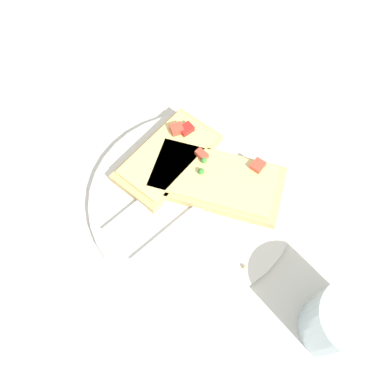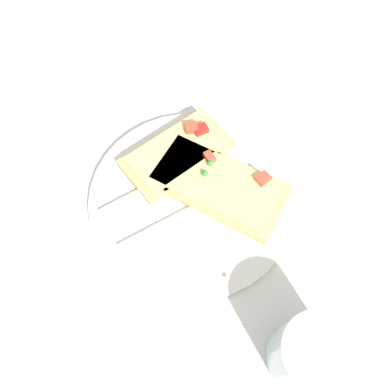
{
  "view_description": "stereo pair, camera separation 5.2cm",
  "coord_description": "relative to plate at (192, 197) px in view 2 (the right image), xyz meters",
  "views": [
    {
      "loc": [
        0.24,
        0.01,
        0.48
      ],
      "look_at": [
        0.0,
        0.0,
        0.02
      ],
      "focal_mm": 35.0,
      "sensor_mm": 36.0,
      "label": 1
    },
    {
      "loc": [
        0.23,
        0.06,
        0.48
      ],
      "look_at": [
        0.0,
        0.0,
        0.02
      ],
      "focal_mm": 35.0,
      "sensor_mm": 36.0,
      "label": 2
    }
  ],
  "objects": [
    {
      "name": "ground_plane",
      "position": [
        0.0,
        0.0,
        -0.01
      ],
      "size": [
        4.0,
        4.0,
        0.0
      ],
      "primitive_type": "plane",
      "color": "beige"
    },
    {
      "name": "plate",
      "position": [
        0.0,
        0.0,
        0.0
      ],
      "size": [
        0.29,
        0.29,
        0.01
      ],
      "color": "silver",
      "rests_on": "ground"
    },
    {
      "name": "fork",
      "position": [
        0.02,
        0.01,
        0.01
      ],
      "size": [
        0.15,
        0.15,
        0.01
      ],
      "rotation": [
        0.0,
        0.0,
        8.65
      ],
      "color": "silver",
      "rests_on": "plate"
    },
    {
      "name": "knife",
      "position": [
        0.0,
        -0.05,
        0.01
      ],
      "size": [
        0.16,
        0.15,
        0.01
      ],
      "rotation": [
        0.0,
        0.0,
        8.68
      ],
      "color": "silver",
      "rests_on": "plate"
    },
    {
      "name": "pizza_slice_main",
      "position": [
        -0.02,
        0.03,
        0.02
      ],
      "size": [
        0.14,
        0.21,
        0.03
      ],
      "rotation": [
        0.0,
        0.0,
        4.48
      ],
      "color": "tan",
      "rests_on": "plate"
    },
    {
      "name": "pizza_slice_corner",
      "position": [
        -0.06,
        -0.04,
        0.02
      ],
      "size": [
        0.18,
        0.16,
        0.03
      ],
      "rotation": [
        0.0,
        0.0,
        2.52
      ],
      "color": "tan",
      "rests_on": "plate"
    },
    {
      "name": "crumb_scatter",
      "position": [
        -0.02,
        0.01,
        0.01
      ],
      "size": [
        0.14,
        0.07,
        0.01
      ],
      "color": "#D4B773",
      "rests_on": "plate"
    },
    {
      "name": "drinking_glass",
      "position": [
        0.17,
        0.18,
        0.04
      ],
      "size": [
        0.08,
        0.08,
        0.09
      ],
      "color": "silver",
      "rests_on": "ground"
    }
  ]
}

